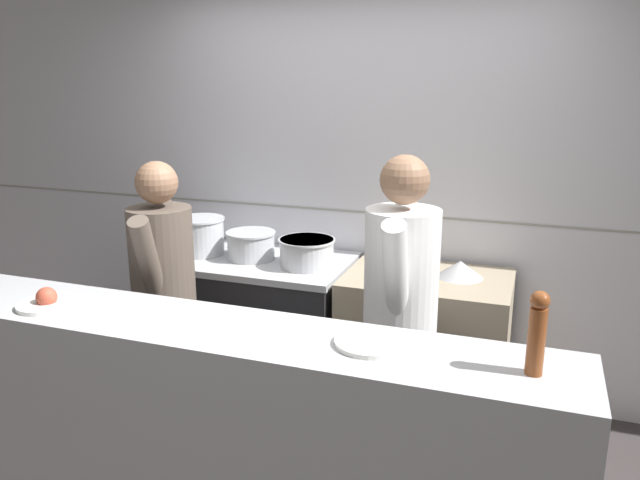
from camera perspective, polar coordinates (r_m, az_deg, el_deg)
The scene contains 13 objects.
wall_back_tiled at distance 3.94m, azimuth 4.27°, elevation 4.76°, with size 8.00×0.06×2.60m.
oven_range at distance 4.02m, azimuth -5.85°, elevation -7.75°, with size 1.18×0.71×0.89m.
prep_counter at distance 3.72m, azimuth 9.54°, elevation -9.90°, with size 0.92×0.65×0.89m.
pass_counter at distance 2.73m, azimuth -9.06°, elevation -17.94°, with size 2.80×0.45×1.04m.
stock_pot at distance 3.98m, azimuth -10.86°, elevation 0.45°, with size 0.31×0.31×0.23m.
sauce_pot at distance 3.84m, azimuth -6.34°, elevation -0.40°, with size 0.31×0.31×0.17m.
braising_pot at distance 3.66m, azimuth -1.21°, elevation -1.09°, with size 0.33×0.33×0.17m.
mixing_bowl_steel at distance 3.57m, azimuth 12.68°, elevation -2.60°, with size 0.26×0.26×0.09m.
plated_dish_main at distance 2.89m, azimuth -23.68°, elevation -5.18°, with size 0.25×0.25×0.09m.
plated_dish_appetiser at distance 2.30m, azimuth 4.69°, elevation -9.30°, with size 0.27×0.27×0.02m.
pepper_mill at distance 2.14m, azimuth 19.23°, elevation -7.89°, with size 0.06×0.06×0.29m.
chef_head_cook at distance 3.31m, azimuth -14.04°, elevation -5.15°, with size 0.40×0.69×1.59m.
chef_sous at distance 2.90m, azimuth 7.34°, elevation -6.80°, with size 0.37×0.73×1.66m.
Camera 1 is at (1.03, -2.22, 1.99)m, focal length 35.00 mm.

